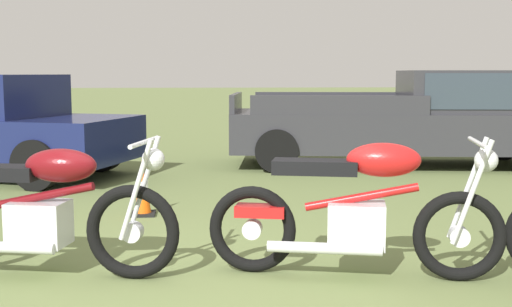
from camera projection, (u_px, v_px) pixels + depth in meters
ground_plane at (190, 287)px, 4.55m from camera, size 120.00×120.00×0.00m
motorcycle_maroon at (39, 210)px, 4.77m from camera, size 2.08×0.75×1.02m
motorcycle_red at (357, 210)px, 4.73m from camera, size 2.07×0.79×1.02m
pickup_truck_charcoal at (415, 118)px, 10.40m from camera, size 5.35×2.37×1.49m
traffic_cone at (142, 190)px, 6.82m from camera, size 0.25×0.25×0.58m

